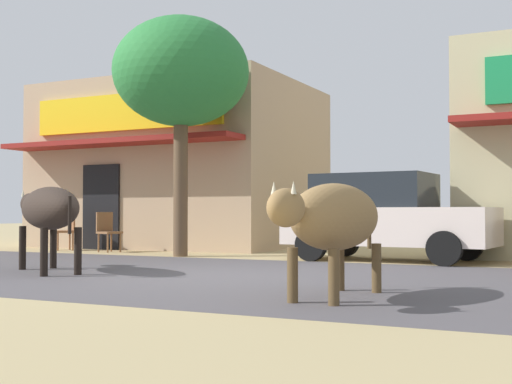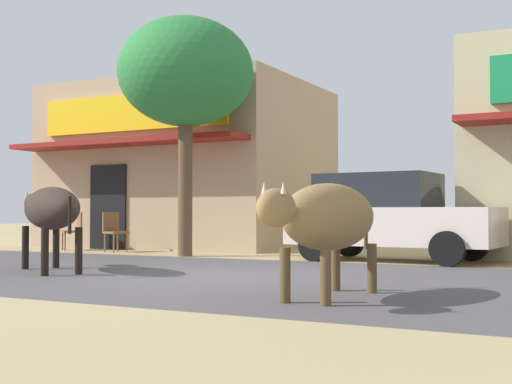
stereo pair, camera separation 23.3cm
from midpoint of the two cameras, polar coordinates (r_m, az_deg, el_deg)
name	(u,v)px [view 1 (the left image)]	position (r m, az deg, el deg)	size (l,w,h in m)	color
ground	(209,275)	(10.01, -4.62, -6.90)	(80.00, 80.00, 0.00)	tan
asphalt_road	(209,275)	(10.01, -4.62, -6.89)	(72.00, 6.49, 0.00)	#4F4B4F
storefront_left_cafe	(183,167)	(19.10, -6.47, 2.04)	(6.78, 6.01, 4.31)	tan
roadside_tree	(181,73)	(14.65, -6.71, 9.77)	(2.85, 2.85, 5.00)	brown
parked_hatchback_car	(385,216)	(13.17, 10.15, -1.99)	(3.93, 2.00, 1.64)	beige
cow_near_brown	(48,209)	(11.01, -17.45, -1.38)	(2.48, 1.83, 1.30)	#30251F
cow_far_dark	(334,218)	(7.29, 5.60, -2.15)	(0.73, 2.52, 1.22)	olive
cafe_chair_near_tree	(67,229)	(17.25, -15.78, -2.97)	(0.62, 0.62, 0.92)	brown
cafe_chair_by_doorway	(108,230)	(16.22, -12.63, -3.07)	(0.54, 0.54, 0.92)	brown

